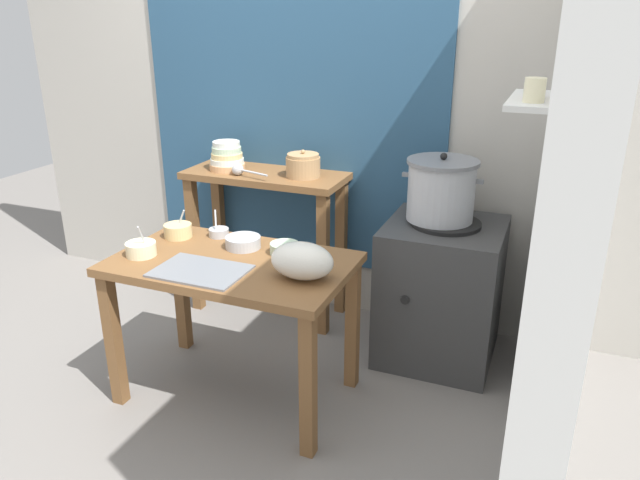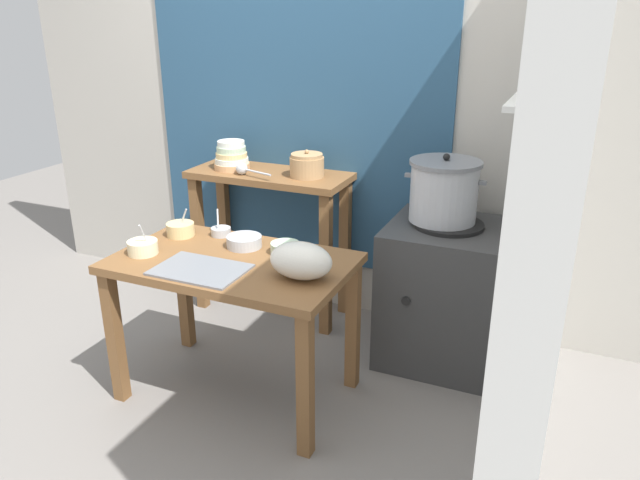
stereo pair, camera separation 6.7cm
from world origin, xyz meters
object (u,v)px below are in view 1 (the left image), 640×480
Objects in this scene: prep_table at (233,282)px; clay_pot at (303,165)px; serving_tray at (200,271)px; plastic_bag at (302,261)px; ladle at (239,170)px; stove_block at (440,291)px; prep_bowl_4 at (219,232)px; steamer_pot at (441,190)px; prep_bowl_1 at (178,230)px; prep_bowl_0 at (285,248)px; back_shelf_table at (266,208)px; prep_bowl_2 at (243,242)px; bowl_stack_enamel at (227,157)px; prep_bowl_3 at (141,248)px.

prep_table is 0.94m from clay_pot.
serving_tray is at bearing -92.37° from clay_pot.
plastic_bag is at bearing 14.39° from serving_tray.
ladle is at bearing -162.09° from clay_pot.
prep_bowl_4 is (-1.06, -0.49, 0.36)m from stove_block.
plastic_bag is (-0.42, -0.82, -0.14)m from steamer_pot.
prep_bowl_0 is at bearing 0.10° from prep_bowl_1.
ladle is at bearing -179.77° from steamer_pot.
back_shelf_table reaches higher than prep_bowl_2.
bowl_stack_enamel reaches higher than prep_bowl_2.
bowl_stack_enamel is at bearing 176.06° from steamer_pot.
prep_bowl_1 reaches higher than prep_bowl_0.
prep_bowl_3 reaches higher than prep_bowl_1.
plastic_bag is at bearing -117.25° from steamer_pot.
ladle is at bearing 132.82° from plastic_bag.
bowl_stack_enamel is at bearing -177.61° from clay_pot.
bowl_stack_enamel reaches higher than stove_block.
bowl_stack_enamel is 0.87m from prep_bowl_2.
plastic_bag is (0.88, -0.91, -0.18)m from bowl_stack_enamel.
steamer_pot is (1.06, -0.11, 0.26)m from back_shelf_table.
bowl_stack_enamel is 0.82× the size of ladle.
prep_bowl_0 is at bearing -73.46° from clay_pot.
prep_bowl_0 is 0.81× the size of prep_bowl_2.
prep_table is 2.67× the size of steamer_pot.
prep_table is at bearing -136.55° from steamer_pot.
steamer_pot is at bearing 26.32° from prep_bowl_1.
prep_bowl_3 is (-0.16, -0.98, 0.08)m from back_shelf_table.
prep_table is 1.15× the size of back_shelf_table.
clay_pot is 1.08m from prep_bowl_3.
steamer_pot is 1.03× the size of serving_tray.
prep_table is 0.21m from prep_bowl_2.
steamer_pot is 2.41× the size of prep_bowl_2.
plastic_bag is at bearing -27.20° from prep_bowl_4.
clay_pot is 0.77m from prep_bowl_0.
plastic_bag is (0.40, -0.93, -0.17)m from clay_pot.
prep_bowl_1 is at bearing -155.17° from stove_block.
steamer_pot is (-0.04, 0.02, 0.56)m from stove_block.
back_shelf_table reaches higher than stove_block.
back_shelf_table reaches higher than serving_tray.
prep_bowl_3 is at bearing 170.39° from serving_tray.
prep_bowl_3 is (-1.22, -0.87, -0.18)m from steamer_pot.
ladle is at bearing 116.20° from prep_table.
prep_bowl_0 is at bearing 1.57° from prep_bowl_2.
clay_pot is 1.07m from serving_tray.
prep_table is 0.90m from ladle.
prep_table is 0.46m from prep_bowl_1.
prep_bowl_3 is (-1.26, -0.85, 0.37)m from stove_block.
prep_bowl_4 is at bearing -155.17° from stove_block.
prep_bowl_1 is (-0.59, -0.00, 0.01)m from prep_bowl_0.
prep_bowl_1 is 0.91× the size of prep_bowl_3.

